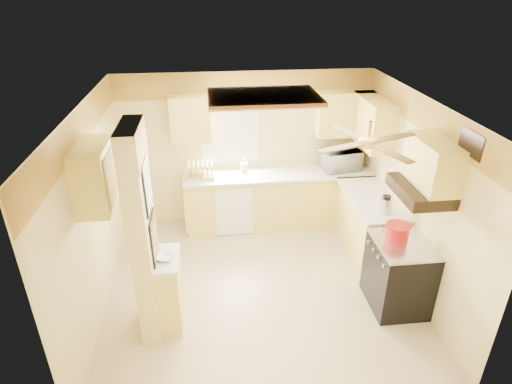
{
  "coord_description": "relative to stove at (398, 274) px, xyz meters",
  "views": [
    {
      "loc": [
        -0.58,
        -4.59,
        3.77
      ],
      "look_at": [
        -0.01,
        0.35,
        1.25
      ],
      "focal_mm": 30.0,
      "sensor_mm": 36.0,
      "label": 1
    }
  ],
  "objects": [
    {
      "name": "floor",
      "position": [
        -1.67,
        0.55,
        -0.46
      ],
      "size": [
        4.0,
        4.0,
        0.0
      ],
      "primitive_type": "plane",
      "color": "tan",
      "rests_on": "ground"
    },
    {
      "name": "ceiling",
      "position": [
        -1.67,
        0.55,
        2.04
      ],
      "size": [
        4.0,
        4.0,
        0.0
      ],
      "primitive_type": "plane",
      "rotation": [
        3.14,
        0.0,
        0.0
      ],
      "color": "white",
      "rests_on": "wall_back"
    },
    {
      "name": "wall_back",
      "position": [
        -1.67,
        2.45,
        0.79
      ],
      "size": [
        4.0,
        0.0,
        4.0
      ],
      "primitive_type": "plane",
      "rotation": [
        1.57,
        0.0,
        0.0
      ],
      "color": "#DECA87",
      "rests_on": "floor"
    },
    {
      "name": "wall_front",
      "position": [
        -1.67,
        -1.35,
        0.79
      ],
      "size": [
        4.0,
        0.0,
        4.0
      ],
      "primitive_type": "plane",
      "rotation": [
        -1.57,
        0.0,
        0.0
      ],
      "color": "#DECA87",
      "rests_on": "floor"
    },
    {
      "name": "wall_left",
      "position": [
        -3.67,
        0.55,
        0.79
      ],
      "size": [
        0.0,
        3.8,
        3.8
      ],
      "primitive_type": "plane",
      "rotation": [
        1.57,
        0.0,
        1.57
      ],
      "color": "#DECA87",
      "rests_on": "floor"
    },
    {
      "name": "wall_right",
      "position": [
        0.33,
        0.55,
        0.79
      ],
      "size": [
        0.0,
        3.8,
        3.8
      ],
      "primitive_type": "plane",
      "rotation": [
        1.57,
        0.0,
        -1.57
      ],
      "color": "#DECA87",
      "rests_on": "floor"
    },
    {
      "name": "wallpaper_border",
      "position": [
        -1.67,
        2.43,
        1.84
      ],
      "size": [
        4.0,
        0.02,
        0.4
      ],
      "primitive_type": "cube",
      "color": "gold",
      "rests_on": "wall_back"
    },
    {
      "name": "partition_column",
      "position": [
        -3.02,
        0.0,
        0.79
      ],
      "size": [
        0.2,
        0.7,
        2.5
      ],
      "primitive_type": "cube",
      "color": "#DECA87",
      "rests_on": "floor"
    },
    {
      "name": "partition_ledge",
      "position": [
        -2.8,
        0.0,
        -0.01
      ],
      "size": [
        0.25,
        0.55,
        0.9
      ],
      "primitive_type": "cube",
      "color": "#EDD95B",
      "rests_on": "floor"
    },
    {
      "name": "ledge_top",
      "position": [
        -2.8,
        0.0,
        0.46
      ],
      "size": [
        0.28,
        0.58,
        0.04
      ],
      "primitive_type": "cube",
      "color": "silver",
      "rests_on": "partition_ledge"
    },
    {
      "name": "lower_cabinets_back",
      "position": [
        -1.17,
        2.15,
        -0.01
      ],
      "size": [
        3.0,
        0.6,
        0.9
      ],
      "primitive_type": "cube",
      "color": "#EDD95B",
      "rests_on": "floor"
    },
    {
      "name": "lower_cabinets_right",
      "position": [
        0.03,
        1.15,
        -0.01
      ],
      "size": [
        0.6,
        1.4,
        0.9
      ],
      "primitive_type": "cube",
      "color": "#EDD95B",
      "rests_on": "floor"
    },
    {
      "name": "countertop_back",
      "position": [
        -1.17,
        2.14,
        0.46
      ],
      "size": [
        3.04,
        0.64,
        0.04
      ],
      "primitive_type": "cube",
      "color": "silver",
      "rests_on": "lower_cabinets_back"
    },
    {
      "name": "countertop_right",
      "position": [
        0.02,
        1.15,
        0.46
      ],
      "size": [
        0.64,
        1.44,
        0.04
      ],
      "primitive_type": "cube",
      "color": "silver",
      "rests_on": "lower_cabinets_right"
    },
    {
      "name": "dishwasher_panel",
      "position": [
        -1.92,
        1.84,
        -0.03
      ],
      "size": [
        0.58,
        0.02,
        0.8
      ],
      "primitive_type": "cube",
      "color": "white",
      "rests_on": "lower_cabinets_back"
    },
    {
      "name": "window",
      "position": [
        -1.92,
        2.44,
        1.09
      ],
      "size": [
        0.92,
        0.02,
        1.02
      ],
      "color": "white",
      "rests_on": "wall_back"
    },
    {
      "name": "upper_cab_back_left",
      "position": [
        -2.52,
        2.27,
        1.39
      ],
      "size": [
        0.6,
        0.35,
        0.7
      ],
      "primitive_type": "cube",
      "color": "#EDD95B",
      "rests_on": "wall_back"
    },
    {
      "name": "upper_cab_back_right",
      "position": [
        -0.12,
        2.27,
        1.39
      ],
      "size": [
        0.9,
        0.35,
        0.7
      ],
      "primitive_type": "cube",
      "color": "#EDD95B",
      "rests_on": "wall_back"
    },
    {
      "name": "upper_cab_right",
      "position": [
        0.16,
        1.8,
        1.39
      ],
      "size": [
        0.35,
        1.0,
        0.7
      ],
      "primitive_type": "cube",
      "color": "#EDD95B",
      "rests_on": "wall_right"
    },
    {
      "name": "upper_cab_left_wall",
      "position": [
        -3.49,
        0.3,
        1.39
      ],
      "size": [
        0.35,
        0.75,
        0.7
      ],
      "primitive_type": "cube",
      "color": "#EDD95B",
      "rests_on": "wall_left"
    },
    {
      "name": "upper_cab_over_stove",
      "position": [
        0.16,
        0.0,
        1.49
      ],
      "size": [
        0.35,
        0.76,
        0.52
      ],
      "primitive_type": "cube",
      "color": "#EDD95B",
      "rests_on": "wall_right"
    },
    {
      "name": "stove",
      "position": [
        0.0,
        0.0,
        0.0
      ],
      "size": [
        0.68,
        0.77,
        0.92
      ],
      "color": "black",
      "rests_on": "floor"
    },
    {
      "name": "range_hood",
      "position": [
        0.07,
        0.0,
        1.16
      ],
      "size": [
        0.5,
        0.76,
        0.14
      ],
      "primitive_type": "cube",
      "color": "black",
      "rests_on": "upper_cab_over_stove"
    },
    {
      "name": "poster_menu",
      "position": [
        -2.91,
        0.0,
        1.39
      ],
      "size": [
        0.02,
        0.42,
        0.57
      ],
      "color": "black",
      "rests_on": "partition_column"
    },
    {
      "name": "poster_nashville",
      "position": [
        -2.91,
        0.0,
        0.74
      ],
      "size": [
        0.02,
        0.42,
        0.57
      ],
      "color": "black",
      "rests_on": "partition_column"
    },
    {
      "name": "ceiling_light_panel",
      "position": [
        -1.57,
        1.05,
        2.0
      ],
      "size": [
        1.35,
        0.95,
        0.06
      ],
      "color": "brown",
      "rests_on": "ceiling"
    },
    {
      "name": "ceiling_fan",
      "position": [
        -0.67,
        -0.15,
        1.83
      ],
      "size": [
        1.15,
        1.15,
        0.26
      ],
      "color": "gold",
      "rests_on": "ceiling"
    },
    {
      "name": "vent_grate",
      "position": [
        0.31,
        -0.35,
        1.84
      ],
      "size": [
        0.02,
        0.4,
        0.25
      ],
      "primitive_type": "cube",
      "color": "black",
      "rests_on": "wall_right"
    },
    {
      "name": "microwave",
      "position": [
        -0.14,
        2.19,
        0.64
      ],
      "size": [
        0.65,
        0.5,
        0.33
      ],
      "primitive_type": "imported",
      "rotation": [
        0.0,
        0.0,
        3.31
      ],
      "color": "white",
      "rests_on": "countertop_back"
    },
    {
      "name": "bowl",
      "position": [
        -2.8,
        -0.03,
        0.5
      ],
      "size": [
        0.24,
        0.24,
        0.05
      ],
      "primitive_type": "imported",
      "rotation": [
        0.0,
        0.0,
        -0.29
      ],
      "color": "white",
      "rests_on": "ledge_top"
    },
    {
      "name": "dutch_oven",
      "position": [
        -0.05,
        0.12,
        0.55
      ],
      "size": [
        0.29,
        0.29,
        0.2
      ],
      "color": "#A31310",
      "rests_on": "stove"
    },
    {
      "name": "kettle",
      "position": [
        0.03,
        0.7,
        0.6
      ],
      "size": [
        0.16,
        0.16,
        0.25
      ],
      "color": "silver",
      "rests_on": "countertop_right"
    },
    {
      "name": "dish_rack",
      "position": [
        -2.42,
        2.12,
        0.57
      ],
      "size": [
        0.41,
        0.31,
        0.24
      ],
      "color": "#DEBF80",
      "rests_on": "countertop_back"
    },
    {
      "name": "utensil_crock",
      "position": [
        -1.72,
        2.25,
        0.56
      ],
      "size": [
        0.12,
        0.12,
        0.23
      ],
      "color": "white",
      "rests_on": "countertop_back"
    }
  ]
}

